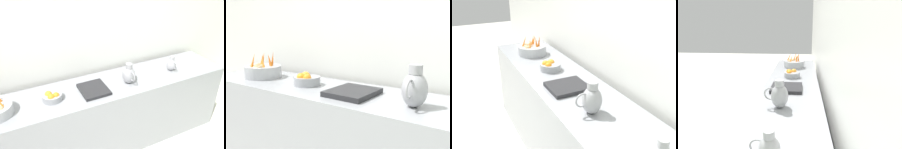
% 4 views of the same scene
% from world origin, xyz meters
% --- Properties ---
extents(vegetable_colander, '(0.33, 0.33, 0.24)m').
position_xyz_m(vegetable_colander, '(-1.50, -1.17, 1.00)').
color(vegetable_colander, '#9EA0A5').
rests_on(vegetable_colander, prep_counter).
extents(orange_bowl, '(0.21, 0.21, 0.10)m').
position_xyz_m(orange_bowl, '(-1.50, -0.62, 0.98)').
color(orange_bowl, gray).
rests_on(orange_bowl, prep_counter).
extents(metal_pitcher_tall, '(0.21, 0.15, 0.25)m').
position_xyz_m(metal_pitcher_tall, '(-1.45, 0.28, 1.05)').
color(metal_pitcher_tall, '#939399').
rests_on(metal_pitcher_tall, prep_counter).
extents(counter_sink_basin, '(0.34, 0.30, 0.04)m').
position_xyz_m(counter_sink_basin, '(-1.47, -0.16, 0.95)').
color(counter_sink_basin, '#232326').
rests_on(counter_sink_basin, prep_counter).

